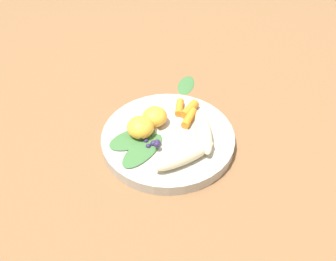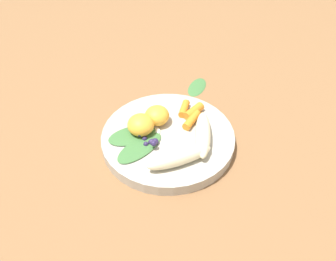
# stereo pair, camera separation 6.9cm
# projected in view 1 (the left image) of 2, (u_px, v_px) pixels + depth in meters

# --- Properties ---
(ground_plane) EXTENTS (2.40, 2.40, 0.00)m
(ground_plane) POSITION_uv_depth(u_px,v_px,m) (168.00, 142.00, 0.71)
(ground_plane) COLOR brown
(bowl) EXTENTS (0.28, 0.28, 0.02)m
(bowl) POSITION_uv_depth(u_px,v_px,m) (168.00, 138.00, 0.71)
(bowl) COLOR #B2AD9E
(bowl) RESTS_ON ground_plane
(banana_peeled_left) EXTENTS (0.07, 0.13, 0.03)m
(banana_peeled_left) POSITION_uv_depth(u_px,v_px,m) (203.00, 131.00, 0.68)
(banana_peeled_left) COLOR beige
(banana_peeled_left) RESTS_ON bowl
(banana_peeled_right) EXTENTS (0.13, 0.05, 0.03)m
(banana_peeled_right) POSITION_uv_depth(u_px,v_px,m) (184.00, 156.00, 0.63)
(banana_peeled_right) COLOR beige
(banana_peeled_right) RESTS_ON bowl
(orange_segment_near) EXTENTS (0.06, 0.06, 0.04)m
(orange_segment_near) POSITION_uv_depth(u_px,v_px,m) (140.00, 127.00, 0.68)
(orange_segment_near) COLOR #F4A833
(orange_segment_near) RESTS_ON bowl
(orange_segment_far) EXTENTS (0.05, 0.05, 0.04)m
(orange_segment_far) POSITION_uv_depth(u_px,v_px,m) (155.00, 117.00, 0.71)
(orange_segment_far) COLOR #F4A833
(orange_segment_far) RESTS_ON bowl
(carrot_front) EXTENTS (0.05, 0.05, 0.02)m
(carrot_front) POSITION_uv_depth(u_px,v_px,m) (189.00, 118.00, 0.72)
(carrot_front) COLOR orange
(carrot_front) RESTS_ON bowl
(carrot_mid_left) EXTENTS (0.05, 0.04, 0.02)m
(carrot_mid_left) POSITION_uv_depth(u_px,v_px,m) (190.00, 109.00, 0.74)
(carrot_mid_left) COLOR orange
(carrot_mid_left) RESTS_ON bowl
(carrot_mid_right) EXTENTS (0.04, 0.05, 0.02)m
(carrot_mid_right) POSITION_uv_depth(u_px,v_px,m) (179.00, 107.00, 0.75)
(carrot_mid_right) COLOR orange
(carrot_mid_right) RESTS_ON bowl
(blueberry_pile) EXTENTS (0.04, 0.04, 0.02)m
(blueberry_pile) POSITION_uv_depth(u_px,v_px,m) (152.00, 143.00, 0.67)
(blueberry_pile) COLOR #2D234C
(blueberry_pile) RESTS_ON bowl
(coconut_shred_patch) EXTENTS (0.05, 0.05, 0.00)m
(coconut_shred_patch) POSITION_uv_depth(u_px,v_px,m) (148.00, 133.00, 0.70)
(coconut_shred_patch) COLOR white
(coconut_shred_patch) RESTS_ON bowl
(kale_leaf_left) EXTENTS (0.11, 0.06, 0.00)m
(kale_leaf_left) POSITION_uv_depth(u_px,v_px,m) (133.00, 139.00, 0.68)
(kale_leaf_left) COLOR #3D7038
(kale_leaf_left) RESTS_ON bowl
(kale_leaf_right) EXTENTS (0.12, 0.10, 0.00)m
(kale_leaf_right) POSITION_uv_depth(u_px,v_px,m) (143.00, 150.00, 0.66)
(kale_leaf_right) COLOR #3D7038
(kale_leaf_right) RESTS_ON bowl
(kale_leaf_stray) EXTENTS (0.08, 0.09, 0.01)m
(kale_leaf_stray) POSITION_uv_depth(u_px,v_px,m) (186.00, 84.00, 0.86)
(kale_leaf_stray) COLOR #3D7038
(kale_leaf_stray) RESTS_ON ground_plane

